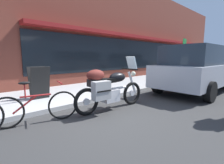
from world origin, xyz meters
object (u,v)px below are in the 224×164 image
parked_bicycle (36,107)px  parking_sign_pole (184,55)px  sandwich_board_sign (39,83)px  touring_motorcycle (109,88)px  parked_minivan (200,68)px

parked_bicycle → parking_sign_pole: 9.07m
sandwich_board_sign → parking_sign_pole: (8.28, -0.76, 0.93)m
touring_motorcycle → parked_bicycle: touring_motorcycle is taller
parked_minivan → parking_sign_pole: (2.90, 1.95, 0.59)m
parked_bicycle → touring_motorcycle: bearing=-12.7°
parked_minivan → sandwich_board_sign: (-5.38, 2.71, -0.33)m
touring_motorcycle → parked_minivan: size_ratio=0.45×
parked_bicycle → sandwich_board_sign: 1.81m
parked_bicycle → parked_minivan: bearing=-9.9°
touring_motorcycle → sandwich_board_sign: bearing=116.5°
parking_sign_pole → parked_bicycle: bearing=-174.3°
parked_bicycle → sandwich_board_sign: size_ratio=1.70×
parked_minivan → sandwich_board_sign: parked_minivan is taller
parked_bicycle → parking_sign_pole: (8.95, 0.90, 1.19)m
sandwich_board_sign → parked_minivan: bearing=-26.8°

